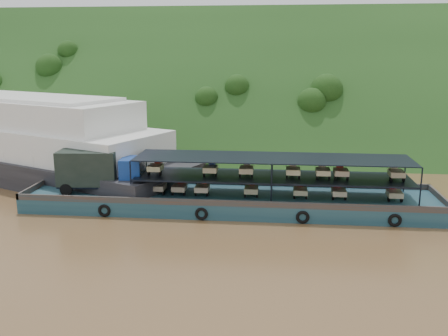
# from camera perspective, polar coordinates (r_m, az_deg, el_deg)

# --- Properties ---
(ground) EXTENTS (160.00, 160.00, 0.00)m
(ground) POSITION_cam_1_polar(r_m,az_deg,el_deg) (41.64, 2.31, -5.29)
(ground) COLOR brown
(ground) RESTS_ON ground
(hillside) EXTENTS (140.00, 39.60, 39.60)m
(hillside) POSITION_cam_1_polar(r_m,az_deg,el_deg) (76.61, 4.09, 3.18)
(hillside) COLOR #183714
(hillside) RESTS_ON ground
(cargo_barge) EXTENTS (35.00, 7.18, 4.88)m
(cargo_barge) POSITION_cam_1_polar(r_m,az_deg,el_deg) (42.94, -0.85, -2.99)
(cargo_barge) COLOR #143746
(cargo_barge) RESTS_ON ground
(passenger_ferry) EXTENTS (43.32, 27.41, 8.65)m
(passenger_ferry) POSITION_cam_1_polar(r_m,az_deg,el_deg) (59.58, -22.61, 3.02)
(passenger_ferry) COLOR black
(passenger_ferry) RESTS_ON ground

